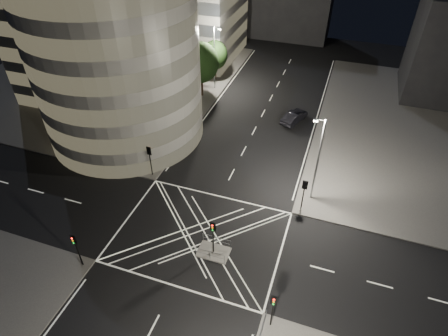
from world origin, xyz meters
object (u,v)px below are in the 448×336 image
at_px(traffic_signal_fr, 304,190).
at_px(traffic_signal_island, 213,232).
at_px(street_lamp_left_far, 215,56).
at_px(street_lamp_right_far, 318,158).
at_px(traffic_signal_fl, 150,156).
at_px(street_lamp_left_near, 163,113).
at_px(traffic_signal_nr, 273,306).
at_px(central_island, 214,252).
at_px(sedan, 294,117).
at_px(traffic_signal_nl, 76,245).

distance_m(traffic_signal_fr, traffic_signal_island, 10.73).
xyz_separation_m(street_lamp_left_far, street_lamp_right_far, (18.87, -21.00, 0.00)).
bearing_deg(traffic_signal_island, traffic_signal_fl, 142.46).
relative_size(traffic_signal_fl, street_lamp_left_near, 0.40).
distance_m(traffic_signal_fl, traffic_signal_nr, 22.24).
bearing_deg(central_island, sedan, 83.95).
relative_size(traffic_signal_nl, traffic_signal_nr, 1.00).
distance_m(central_island, sedan, 25.81).
bearing_deg(traffic_signal_fl, traffic_signal_nl, -90.00).
height_order(central_island, street_lamp_right_far, street_lamp_right_far).
bearing_deg(street_lamp_left_far, traffic_signal_fr, -51.83).
xyz_separation_m(traffic_signal_fr, street_lamp_left_far, (-18.24, 23.20, 2.63)).
height_order(traffic_signal_fl, street_lamp_left_near, street_lamp_left_near).
xyz_separation_m(traffic_signal_nr, street_lamp_left_far, (-18.24, 36.80, 2.63)).
relative_size(central_island, street_lamp_left_near, 0.30).
height_order(central_island, street_lamp_left_near, street_lamp_left_near).
xyz_separation_m(traffic_signal_nl, street_lamp_left_far, (-0.64, 36.80, 2.63)).
xyz_separation_m(traffic_signal_nl, street_lamp_left_near, (-0.64, 18.80, 2.63)).
distance_m(traffic_signal_nr, sedan, 31.30).
height_order(traffic_signal_fl, sedan, traffic_signal_fl).
bearing_deg(sedan, traffic_signal_island, 103.91).
bearing_deg(street_lamp_right_far, traffic_signal_nl, -139.09).
relative_size(street_lamp_left_near, street_lamp_right_far, 1.00).
relative_size(traffic_signal_island, street_lamp_left_near, 0.40).
xyz_separation_m(street_lamp_left_near, street_lamp_right_far, (18.87, -3.00, 0.00)).
bearing_deg(traffic_signal_island, street_lamp_left_far, 109.95).
distance_m(traffic_signal_nr, traffic_signal_island, 8.62).
bearing_deg(street_lamp_right_far, traffic_signal_nr, -92.30).
relative_size(traffic_signal_fr, traffic_signal_island, 1.00).
relative_size(traffic_signal_fr, sedan, 0.82).
relative_size(traffic_signal_island, street_lamp_right_far, 0.40).
relative_size(street_lamp_left_near, sedan, 2.04).
relative_size(traffic_signal_nl, traffic_signal_fr, 1.00).
height_order(traffic_signal_nl, street_lamp_left_far, street_lamp_left_far).
height_order(central_island, traffic_signal_island, traffic_signal_island).
relative_size(street_lamp_left_far, sedan, 2.04).
height_order(central_island, traffic_signal_nl, traffic_signal_nl).
height_order(traffic_signal_nl, traffic_signal_nr, same).
relative_size(traffic_signal_nl, street_lamp_left_near, 0.40).
distance_m(street_lamp_left_far, sedan, 16.03).
relative_size(traffic_signal_fl, traffic_signal_nr, 1.00).
bearing_deg(street_lamp_right_far, traffic_signal_fr, -106.11).
bearing_deg(traffic_signal_island, central_island, 0.00).
height_order(street_lamp_left_near, sedan, street_lamp_left_near).
relative_size(traffic_signal_nr, street_lamp_left_far, 0.40).
distance_m(traffic_signal_fl, street_lamp_left_far, 23.36).
distance_m(traffic_signal_fl, sedan, 22.10).
bearing_deg(traffic_signal_nr, sedan, 97.51).
height_order(traffic_signal_fr, sedan, traffic_signal_fr).
bearing_deg(street_lamp_right_far, central_island, -125.30).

